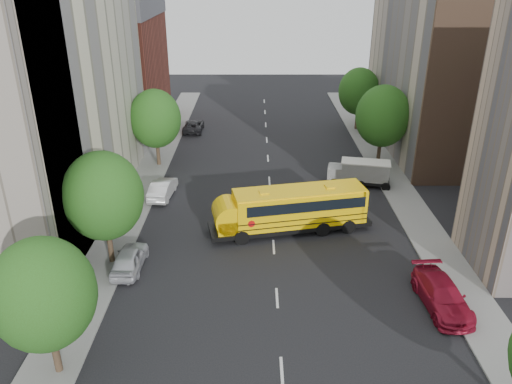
{
  "coord_description": "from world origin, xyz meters",
  "views": [
    {
      "loc": [
        -1.3,
        -32.79,
        18.32
      ],
      "look_at": [
        -1.26,
        2.0,
        2.5
      ],
      "focal_mm": 35.0,
      "sensor_mm": 36.0,
      "label": 1
    }
  ],
  "objects_px": {
    "street_tree_1": "(103,196)",
    "street_tree_4": "(383,116)",
    "street_tree_0": "(43,294)",
    "street_tree_2": "(155,119)",
    "school_bus": "(289,208)",
    "safari_truck": "(360,172)",
    "parked_car_2": "(193,126)",
    "parked_car_3": "(442,295)",
    "parked_car_0": "(129,259)",
    "street_tree_5": "(359,91)",
    "parked_car_1": "(163,188)"
  },
  "relations": [
    {
      "from": "street_tree_4",
      "to": "parked_car_2",
      "type": "distance_m",
      "value": 23.25
    },
    {
      "from": "street_tree_1",
      "to": "street_tree_4",
      "type": "relative_size",
      "value": 0.98
    },
    {
      "from": "safari_truck",
      "to": "parked_car_3",
      "type": "height_order",
      "value": "safari_truck"
    },
    {
      "from": "street_tree_2",
      "to": "parked_car_2",
      "type": "xyz_separation_m",
      "value": [
        2.2,
        11.36,
        -4.16
      ]
    },
    {
      "from": "street_tree_2",
      "to": "street_tree_5",
      "type": "height_order",
      "value": "street_tree_2"
    },
    {
      "from": "parked_car_3",
      "to": "street_tree_4",
      "type": "bearing_deg",
      "value": 82.33
    },
    {
      "from": "street_tree_1",
      "to": "parked_car_0",
      "type": "distance_m",
      "value": 4.49
    },
    {
      "from": "street_tree_1",
      "to": "street_tree_4",
      "type": "height_order",
      "value": "street_tree_4"
    },
    {
      "from": "parked_car_2",
      "to": "parked_car_3",
      "type": "relative_size",
      "value": 0.88
    },
    {
      "from": "street_tree_5",
      "to": "safari_truck",
      "type": "height_order",
      "value": "street_tree_5"
    },
    {
      "from": "street_tree_0",
      "to": "school_bus",
      "type": "bearing_deg",
      "value": 49.81
    },
    {
      "from": "safari_truck",
      "to": "parked_car_0",
      "type": "distance_m",
      "value": 22.59
    },
    {
      "from": "street_tree_0",
      "to": "school_bus",
      "type": "height_order",
      "value": "street_tree_0"
    },
    {
      "from": "street_tree_1",
      "to": "street_tree_4",
      "type": "distance_m",
      "value": 28.43
    },
    {
      "from": "parked_car_1",
      "to": "parked_car_3",
      "type": "height_order",
      "value": "parked_car_3"
    },
    {
      "from": "street_tree_1",
      "to": "school_bus",
      "type": "relative_size",
      "value": 0.64
    },
    {
      "from": "street_tree_5",
      "to": "parked_car_1",
      "type": "relative_size",
      "value": 1.61
    },
    {
      "from": "street_tree_4",
      "to": "parked_car_3",
      "type": "xyz_separation_m",
      "value": [
        -1.4,
        -22.81,
        -4.28
      ]
    },
    {
      "from": "safari_truck",
      "to": "parked_car_3",
      "type": "distance_m",
      "value": 17.99
    },
    {
      "from": "street_tree_2",
      "to": "school_bus",
      "type": "distance_m",
      "value": 18.48
    },
    {
      "from": "street_tree_1",
      "to": "parked_car_3",
      "type": "height_order",
      "value": "street_tree_1"
    },
    {
      "from": "parked_car_1",
      "to": "parked_car_3",
      "type": "xyz_separation_m",
      "value": [
        18.94,
        -15.39,
        0.03
      ]
    },
    {
      "from": "street_tree_2",
      "to": "parked_car_0",
      "type": "distance_m",
      "value": 19.26
    },
    {
      "from": "street_tree_4",
      "to": "parked_car_0",
      "type": "relative_size",
      "value": 1.81
    },
    {
      "from": "school_bus",
      "to": "street_tree_2",
      "type": "bearing_deg",
      "value": 120.11
    },
    {
      "from": "street_tree_0",
      "to": "street_tree_2",
      "type": "bearing_deg",
      "value": 90.0
    },
    {
      "from": "parked_car_3",
      "to": "street_tree_5",
      "type": "bearing_deg",
      "value": 83.54
    },
    {
      "from": "parked_car_3",
      "to": "parked_car_1",
      "type": "bearing_deg",
      "value": 136.74
    },
    {
      "from": "parked_car_1",
      "to": "street_tree_4",
      "type": "bearing_deg",
      "value": -154.98
    },
    {
      "from": "street_tree_2",
      "to": "street_tree_4",
      "type": "bearing_deg",
      "value": 0.0
    },
    {
      "from": "street_tree_5",
      "to": "school_bus",
      "type": "relative_size",
      "value": 0.6
    },
    {
      "from": "street_tree_4",
      "to": "parked_car_3",
      "type": "distance_m",
      "value": 23.25
    },
    {
      "from": "street_tree_4",
      "to": "parked_car_1",
      "type": "relative_size",
      "value": 1.74
    },
    {
      "from": "street_tree_2",
      "to": "parked_car_0",
      "type": "xyz_separation_m",
      "value": [
        1.4,
        -18.77,
        -4.07
      ]
    },
    {
      "from": "street_tree_4",
      "to": "street_tree_5",
      "type": "height_order",
      "value": "street_tree_4"
    },
    {
      "from": "street_tree_0",
      "to": "parked_car_3",
      "type": "relative_size",
      "value": 1.35
    },
    {
      "from": "safari_truck",
      "to": "street_tree_0",
      "type": "bearing_deg",
      "value": -117.97
    },
    {
      "from": "street_tree_5",
      "to": "parked_car_0",
      "type": "relative_size",
      "value": 1.68
    },
    {
      "from": "school_bus",
      "to": "safari_truck",
      "type": "xyz_separation_m",
      "value": [
        7.03,
        8.72,
        -0.69
      ]
    },
    {
      "from": "parked_car_2",
      "to": "street_tree_0",
      "type": "bearing_deg",
      "value": 87.07
    },
    {
      "from": "street_tree_2",
      "to": "safari_truck",
      "type": "bearing_deg",
      "value": -14.25
    },
    {
      "from": "street_tree_0",
      "to": "parked_car_3",
      "type": "xyz_separation_m",
      "value": [
        20.6,
        5.19,
        -3.85
      ]
    },
    {
      "from": "parked_car_0",
      "to": "street_tree_5",
      "type": "bearing_deg",
      "value": -122.41
    },
    {
      "from": "school_bus",
      "to": "parked_car_2",
      "type": "bearing_deg",
      "value": 100.05
    },
    {
      "from": "street_tree_0",
      "to": "street_tree_5",
      "type": "distance_m",
      "value": 45.65
    },
    {
      "from": "street_tree_0",
      "to": "safari_truck",
      "type": "height_order",
      "value": "street_tree_0"
    },
    {
      "from": "safari_truck",
      "to": "parked_car_1",
      "type": "distance_m",
      "value": 17.72
    },
    {
      "from": "parked_car_1",
      "to": "safari_truck",
      "type": "bearing_deg",
      "value": -166.78
    },
    {
      "from": "street_tree_0",
      "to": "street_tree_2",
      "type": "height_order",
      "value": "street_tree_2"
    },
    {
      "from": "street_tree_2",
      "to": "safari_truck",
      "type": "relative_size",
      "value": 1.36
    }
  ]
}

